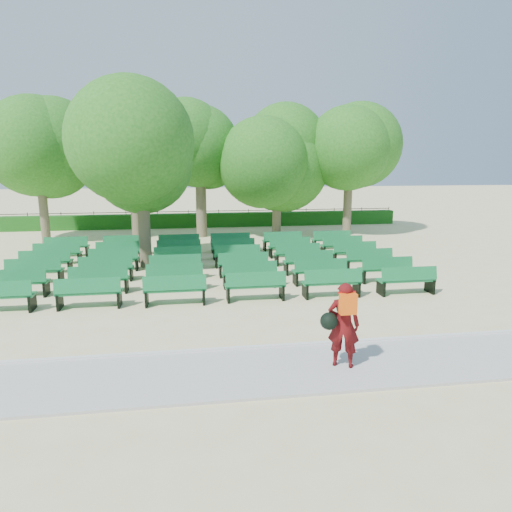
{
  "coord_description": "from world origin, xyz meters",
  "views": [
    {
      "loc": [
        -1.12,
        -15.95,
        4.25
      ],
      "look_at": [
        1.16,
        -1.0,
        1.1
      ],
      "focal_mm": 32.0,
      "sensor_mm": 36.0,
      "label": 1
    }
  ],
  "objects": [
    {
      "name": "curb",
      "position": [
        0.0,
        -6.25,
        0.05
      ],
      "size": [
        30.0,
        0.12,
        0.1
      ],
      "primitive_type": "cube",
      "color": "silver",
      "rests_on": "ground"
    },
    {
      "name": "ground",
      "position": [
        0.0,
        0.0,
        0.0
      ],
      "size": [
        120.0,
        120.0,
        0.0
      ],
      "primitive_type": "plane",
      "color": "beige"
    },
    {
      "name": "person",
      "position": [
        1.97,
        -7.46,
        0.99
      ],
      "size": [
        0.9,
        0.65,
        1.79
      ],
      "rotation": [
        0.0,
        0.0,
        2.74
      ],
      "color": "#4F0B0D",
      "rests_on": "ground"
    },
    {
      "name": "bench_array",
      "position": [
        -0.31,
        1.45,
        0.1
      ],
      "size": [
        1.89,
        0.66,
        1.18
      ],
      "rotation": [
        0.0,
        0.0,
        0.04
      ],
      "color": "#136E36",
      "rests_on": "ground"
    },
    {
      "name": "hedge",
      "position": [
        0.0,
        14.0,
        0.45
      ],
      "size": [
        26.0,
        0.7,
        0.9
      ],
      "primitive_type": "cube",
      "color": "#1A5917",
      "rests_on": "ground"
    },
    {
      "name": "tree_line",
      "position": [
        0.0,
        10.0,
        0.0
      ],
      "size": [
        21.8,
        6.8,
        7.04
      ],
      "primitive_type": null,
      "color": "#2A711E",
      "rests_on": "ground"
    },
    {
      "name": "paving",
      "position": [
        0.0,
        -7.4,
        0.03
      ],
      "size": [
        30.0,
        2.2,
        0.06
      ],
      "primitive_type": "cube",
      "color": "#AFAFAA",
      "rests_on": "ground"
    },
    {
      "name": "tree_among",
      "position": [
        -2.83,
        2.83,
        4.61
      ],
      "size": [
        4.64,
        4.64,
        6.73
      ],
      "color": "brown",
      "rests_on": "ground"
    },
    {
      "name": "fence",
      "position": [
        0.0,
        14.4,
        0.0
      ],
      "size": [
        26.0,
        0.1,
        1.02
      ],
      "primitive_type": null,
      "color": "black",
      "rests_on": "ground"
    }
  ]
}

